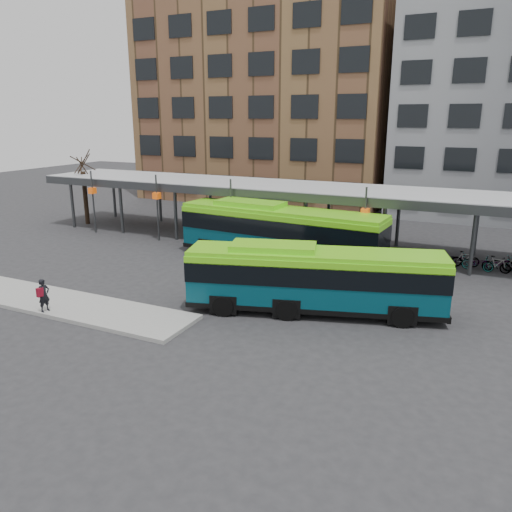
# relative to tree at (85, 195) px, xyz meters

# --- Properties ---
(ground) EXTENTS (120.00, 120.00, 0.00)m
(ground) POSITION_rel_tree_xyz_m (18.00, -12.00, -2.43)
(ground) COLOR #28282B
(ground) RESTS_ON ground
(boarding_island) EXTENTS (14.00, 3.00, 0.18)m
(boarding_island) POSITION_rel_tree_xyz_m (12.50, -15.00, -2.34)
(boarding_island) COLOR gray
(boarding_island) RESTS_ON ground
(canopy) EXTENTS (40.00, 6.53, 4.80)m
(canopy) POSITION_rel_tree_xyz_m (17.94, 0.87, 1.47)
(canopy) COLOR #999B9E
(canopy) RESTS_ON ground
(tree) EXTENTS (1.64, 1.64, 5.60)m
(tree) POSITION_rel_tree_xyz_m (0.00, 0.00, 0.00)
(tree) COLOR black
(tree) RESTS_ON ground
(building_brick) EXTENTS (26.00, 14.00, 22.00)m
(building_brick) POSITION_rel_tree_xyz_m (8.00, 20.00, 8.57)
(building_brick) COLOR brown
(building_brick) RESTS_ON ground
(bus_front) EXTENTS (11.82, 5.57, 3.19)m
(bus_front) POSITION_rel_tree_xyz_m (23.70, -10.63, -0.77)
(bus_front) COLOR #063D4B
(bus_front) RESTS_ON ground
(bus_rear) EXTENTS (13.26, 3.72, 3.61)m
(bus_rear) POSITION_rel_tree_xyz_m (18.96, -3.34, -0.55)
(bus_rear) COLOR #063D4B
(bus_rear) RESTS_ON ground
(pedestrian) EXTENTS (0.45, 0.63, 1.53)m
(pedestrian) POSITION_rel_tree_xyz_m (12.77, -16.21, -1.48)
(pedestrian) COLOR black
(pedestrian) RESTS_ON boarding_island
(bike_rack) EXTENTS (7.56, 1.59, 1.08)m
(bike_rack) POSITION_rel_tree_xyz_m (31.96, 0.01, -1.96)
(bike_rack) COLOR slate
(bike_rack) RESTS_ON ground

